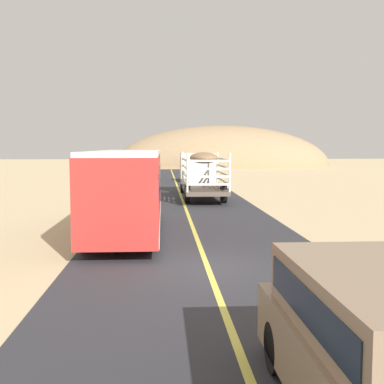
{
  "coord_description": "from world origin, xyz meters",
  "views": [
    {
      "loc": [
        -1.25,
        -13.53,
        3.39
      ],
      "look_at": [
        0.0,
        7.32,
        1.46
      ],
      "focal_mm": 46.1,
      "sensor_mm": 36.0,
      "label": 1
    }
  ],
  "objects": [
    {
      "name": "road_surface",
      "position": [
        0.0,
        0.0,
        0.01
      ],
      "size": [
        8.0,
        120.0,
        0.02
      ],
      "primitive_type": "cube",
      "color": "#2D2D33",
      "rests_on": "ground"
    },
    {
      "name": "road_centre_line",
      "position": [
        0.0,
        0.0,
        0.02
      ],
      "size": [
        0.16,
        117.6,
        0.0
      ],
      "primitive_type": "cube",
      "color": "#D8CC4C",
      "rests_on": "road_surface"
    },
    {
      "name": "livestock_truck",
      "position": [
        1.32,
        20.18,
        1.79
      ],
      "size": [
        2.53,
        9.7,
        3.02
      ],
      "color": "silver",
      "rests_on": "road_surface"
    },
    {
      "name": "ground_plane",
      "position": [
        0.0,
        0.0,
        0.0
      ],
      "size": [
        240.0,
        240.0,
        0.0
      ],
      "primitive_type": "plane",
      "color": "#CCB284"
    },
    {
      "name": "suv_near",
      "position": [
        1.27,
        -8.02,
        1.09
      ],
      "size": [
        1.9,
        4.62,
        1.93
      ],
      "color": "#8C7259",
      "rests_on": "road_surface"
    },
    {
      "name": "distant_hill",
      "position": [
        8.67,
        67.95,
        0.0
      ],
      "size": [
        36.07,
        16.6,
        13.66
      ],
      "primitive_type": "ellipsoid",
      "color": "#997C5A",
      "rests_on": "ground"
    },
    {
      "name": "car_far",
      "position": [
        1.42,
        34.93,
        0.69
      ],
      "size": [
        1.8,
        4.4,
        1.46
      ],
      "color": "silver",
      "rests_on": "road_surface"
    },
    {
      "name": "bus",
      "position": [
        -2.62,
        5.5,
        1.75
      ],
      "size": [
        2.54,
        10.0,
        3.21
      ],
      "color": "red",
      "rests_on": "road_surface"
    }
  ]
}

